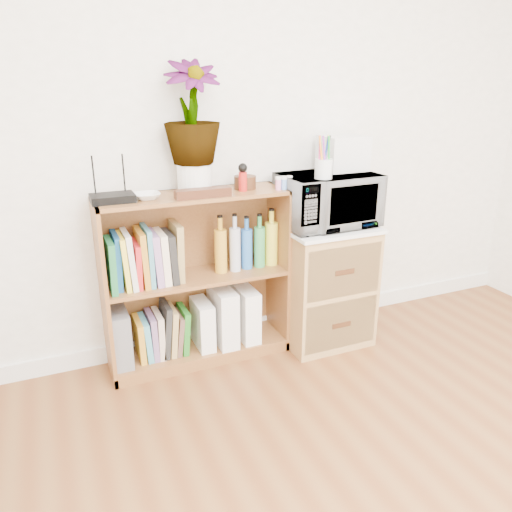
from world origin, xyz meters
TOP-DOWN VIEW (x-y plane):
  - skirting_board at (0.00, 2.24)m, footprint 4.00×0.02m
  - bookshelf at (-0.35, 2.10)m, footprint 1.00×0.30m
  - wicker_unit at (0.40, 2.02)m, footprint 0.50×0.45m
  - microwave at (0.40, 2.02)m, footprint 0.54×0.37m
  - pen_cup at (0.31, 1.92)m, footprint 0.09×0.09m
  - small_appliance at (0.53, 2.09)m, footprint 0.24×0.20m
  - router at (-0.75, 2.08)m, footprint 0.20×0.14m
  - white_bowl at (-0.59, 2.07)m, footprint 0.13×0.13m
  - plant_pot at (-0.33, 2.12)m, footprint 0.18×0.18m
  - potted_plant at (-0.33, 2.12)m, footprint 0.28×0.28m
  - trinket_box at (-0.33, 2.00)m, footprint 0.28×0.07m
  - kokeshi_doll at (-0.09, 2.06)m, footprint 0.04×0.04m
  - wooden_bowl at (-0.06, 2.11)m, footprint 0.12×0.12m
  - paint_jars at (0.12, 2.01)m, footprint 0.12×0.04m
  - file_box at (-0.78, 2.10)m, footprint 0.09×0.24m
  - magazine_holder_left at (-0.33, 2.09)m, footprint 0.09×0.22m
  - magazine_holder_mid at (-0.21, 2.09)m, footprint 0.11×0.27m
  - magazine_holder_right at (-0.07, 2.09)m, footprint 0.10×0.25m
  - cookbooks at (-0.62, 2.10)m, footprint 0.38×0.20m
  - liquor_bottles at (-0.05, 2.10)m, footprint 0.37×0.07m
  - lower_books at (-0.56, 2.10)m, footprint 0.29×0.19m

SIDE VIEW (x-z plane):
  - skirting_board at x=0.00m, z-range 0.00..0.10m
  - lower_books at x=-0.56m, z-range 0.05..0.34m
  - magazine_holder_left at x=-0.33m, z-range 0.07..0.34m
  - file_box at x=-0.78m, z-range 0.07..0.37m
  - magazine_holder_right at x=-0.07m, z-range 0.07..0.38m
  - magazine_holder_mid at x=-0.21m, z-range 0.07..0.40m
  - wicker_unit at x=0.40m, z-range 0.00..0.70m
  - bookshelf at x=-0.35m, z-range 0.00..0.95m
  - cookbooks at x=-0.62m, z-range 0.49..0.79m
  - liquor_bottles at x=-0.05m, z-range 0.49..0.81m
  - microwave at x=0.40m, z-range 0.72..1.01m
  - white_bowl at x=-0.59m, z-range 0.95..0.98m
  - router at x=-0.75m, z-range 0.95..0.99m
  - trinket_box at x=-0.33m, z-range 0.95..0.99m
  - paint_jars at x=0.12m, z-range 0.95..1.01m
  - wooden_bowl at x=-0.06m, z-range 0.95..1.02m
  - kokeshi_doll at x=-0.09m, z-range 0.95..1.05m
  - plant_pot at x=-0.33m, z-range 0.95..1.10m
  - pen_cup at x=0.31m, z-range 1.01..1.11m
  - small_appliance at x=0.53m, z-range 1.01..1.20m
  - potted_plant at x=-0.33m, z-range 1.10..1.60m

